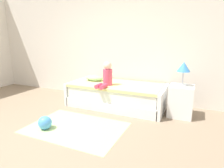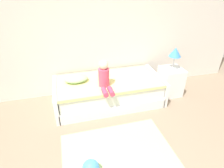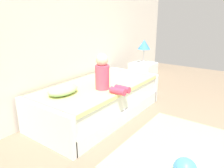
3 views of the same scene
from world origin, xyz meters
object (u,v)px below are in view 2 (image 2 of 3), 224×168
Objects in this scene: pillow at (76,79)px; toy_ball at (91,168)px; bed at (109,91)px; nightstand at (170,81)px; child_figure at (104,77)px; table_lamp at (175,53)px.

toy_ball is (-0.02, -1.65, -0.45)m from pillow.
bed is at bearing 67.87° from toy_ball.
nightstand is 1.18× the size of child_figure.
bed reaches higher than toy_ball.
nightstand is 1.33× the size of table_lamp.
table_lamp reaches higher than toy_ball.
child_figure is at bearing -172.75° from table_lamp.
table_lamp reaches higher than bed.
bed is 1.67m from toy_ball.
toy_ball is (-0.63, -1.55, -0.13)m from bed.
nightstand is at bearing 37.28° from toy_ball.
bed is 0.70m from pillow.
toy_ball is at bearing -112.13° from bed.
table_lamp reaches higher than pillow.
pillow is (-1.96, 0.14, -0.37)m from table_lamp.
toy_ball is (-1.98, -1.51, -0.82)m from table_lamp.
child_figure is 2.28× the size of toy_ball.
bed is 4.69× the size of table_lamp.
child_figure is at bearing -120.39° from bed.
table_lamp is 1.02× the size of pillow.
pillow is at bearing 89.41° from toy_ball.
table_lamp is at bearing 7.25° from child_figure.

